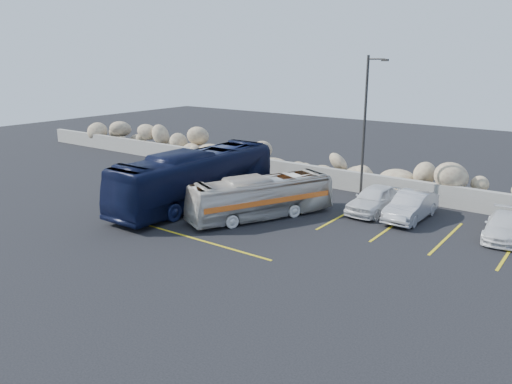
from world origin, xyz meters
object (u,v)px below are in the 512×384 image
Objects in this scene: vintage_bus at (261,197)px; tour_coach at (196,178)px; car_a at (374,199)px; car_c at (504,226)px; lamppost at (365,127)px; car_b at (411,206)px.

vintage_bus is 4.27m from tour_coach.
car_a reaches higher than car_c.
car_a is (1.09, -0.78, -3.59)m from lamppost.
tour_coach is at bearing -169.05° from car_c.
car_c is at bearing 0.70° from car_a.
car_c is (4.32, -0.15, -0.14)m from car_b.
lamppost is 8.32m from car_c.
car_b is 1.10× the size of car_c.
car_c is (14.78, 4.31, -0.97)m from tour_coach.
car_b is (1.96, -0.03, -0.02)m from car_a.
tour_coach is at bearing -155.55° from car_b.
car_a is 1.10× the size of car_c.
lamppost reaches higher than car_a.
car_c is at bearing -0.72° from car_b.
car_a is at bearing 70.15° from vintage_bus.
vintage_bus reaches higher than car_b.
lamppost is 0.74× the size of tour_coach.
tour_coach reaches higher than car_b.
tour_coach is (-4.24, -0.24, 0.45)m from vintage_bus.
car_c is at bearing 46.30° from vintage_bus.
car_a is 6.28m from car_c.
lamppost is 1.93× the size of car_a.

